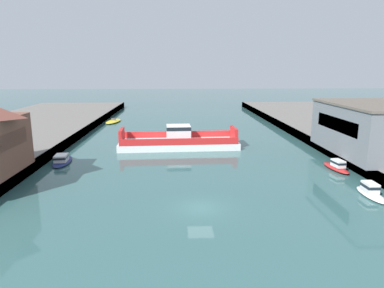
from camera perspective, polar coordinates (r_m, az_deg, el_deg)
The scene contains 8 objects.
ground_plane at distance 33.62m, azimuth 1.44°, elevation -10.52°, with size 400.00×400.00×0.00m, color #335B5B.
chain_ferry at distance 58.24m, azimuth -2.24°, elevation 0.52°, with size 20.15×7.46×3.78m.
moored_boat_near_left at distance 49.11m, azimuth 22.79°, elevation -3.41°, with size 2.21×5.54×1.47m.
moored_boat_near_right at distance 52.04m, azimuth -20.70°, elevation -2.45°, with size 2.89×6.91×1.29m.
moored_boat_mid_left at distance 88.15m, azimuth -12.85°, elevation 3.69°, with size 3.91×8.61×1.00m.
moored_boat_mid_right at distance 41.02m, azimuth 27.43°, elevation -6.89°, with size 1.74×5.19×1.38m.
bollard_left_aft at distance 43.55m, azimuth -28.53°, elevation -3.97°, with size 0.32×0.32×0.71m.
bollard_right_aft at distance 46.03m, azimuth 28.36°, elevation -3.13°, with size 0.32×0.32×0.71m.
Camera 1 is at (-2.15, -30.91, 13.07)m, focal length 32.29 mm.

